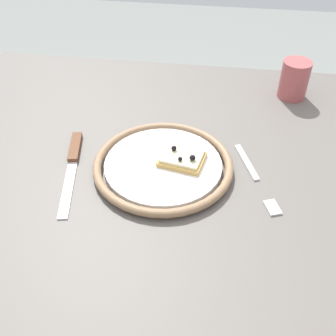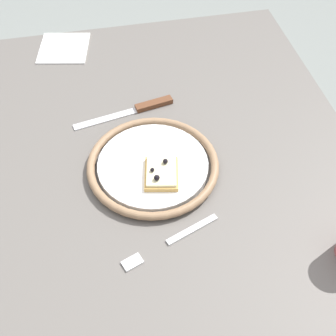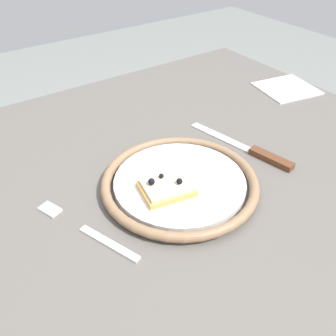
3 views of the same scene
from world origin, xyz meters
name	(u,v)px [view 1 (image 1 of 3)]	position (x,y,z in m)	size (l,w,h in m)	color
dining_table	(148,206)	(0.00, 0.00, 0.64)	(1.02, 0.93, 0.73)	#5B5651
plate	(163,165)	(-0.03, -0.02, 0.74)	(0.27, 0.27, 0.02)	white
pizza_slice_near	(182,158)	(-0.07, -0.03, 0.76)	(0.10, 0.08, 0.03)	tan
knife	(73,158)	(0.15, -0.02, 0.74)	(0.07, 0.24, 0.01)	silver
fork	(256,178)	(-0.21, -0.02, 0.73)	(0.09, 0.19, 0.00)	silver
cup	(294,79)	(-0.30, -0.33, 0.78)	(0.07, 0.07, 0.09)	#A54C4C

